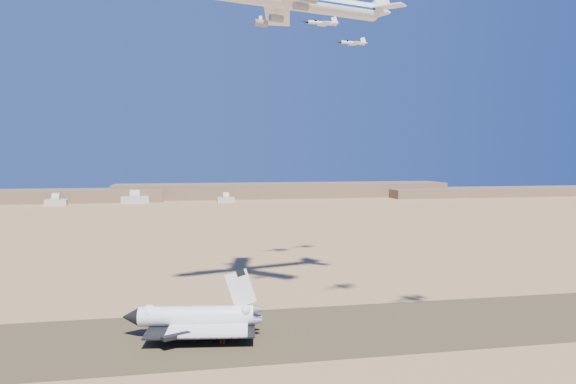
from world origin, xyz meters
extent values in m
plane|color=#AF7C4D|center=(0.00, 0.00, 0.00)|extent=(1200.00, 1200.00, 0.00)
cube|color=#4A3A25|center=(0.00, 0.00, 0.03)|extent=(600.00, 50.00, 0.06)
cube|color=brown|center=(120.00, 540.00, 9.00)|extent=(420.00, 60.00, 18.00)
cube|color=brown|center=(400.00, 510.00, 5.50)|extent=(300.00, 60.00, 11.00)
cube|color=beige|center=(-140.00, 470.00, 3.25)|extent=(22.00, 14.00, 6.50)
cube|color=beige|center=(-60.00, 485.00, 3.75)|extent=(30.00, 15.00, 7.50)
cube|color=beige|center=(40.00, 475.00, 2.75)|extent=(19.00, 12.50, 5.50)
cylinder|color=silver|center=(-11.16, 1.34, 6.04)|extent=(32.69, 10.03, 5.64)
cone|color=black|center=(-29.31, 3.87, 6.04)|extent=(5.23, 5.93, 5.36)
sphere|color=silver|center=(-24.13, 3.15, 6.85)|extent=(5.24, 5.24, 5.24)
cube|color=silver|center=(-7.17, 0.79, 3.73)|extent=(25.27, 26.99, 0.91)
cube|color=black|center=(-9.17, 1.07, 3.27)|extent=(33.25, 28.10, 0.50)
cube|color=silver|center=(1.80, -0.46, 13.89)|extent=(9.34, 1.98, 11.60)
cylinder|color=gray|center=(-24.13, 3.15, 1.61)|extent=(0.36, 0.36, 3.22)
cylinder|color=black|center=(-24.13, 3.15, 0.55)|extent=(1.16, 0.60, 1.11)
cylinder|color=gray|center=(-5.87, -4.48, 1.61)|extent=(0.36, 0.36, 3.22)
cylinder|color=black|center=(-5.87, -4.48, 0.55)|extent=(1.16, 0.60, 1.11)
cylinder|color=gray|center=(-4.49, 5.50, 1.61)|extent=(0.36, 0.36, 3.22)
cylinder|color=black|center=(-4.49, 5.50, 0.55)|extent=(1.16, 0.60, 1.11)
cylinder|color=white|center=(22.09, 22.37, 102.59)|extent=(63.73, 23.97, 6.08)
cube|color=white|center=(19.65, 37.50, 101.45)|extent=(14.16, 29.65, 0.67)
cube|color=white|center=(56.66, 26.04, 103.54)|extent=(11.17, 11.00, 0.48)
cube|color=white|center=(53.20, 37.90, 103.54)|extent=(7.55, 11.39, 0.48)
cylinder|color=gray|center=(22.67, 13.63, 98.60)|extent=(5.25, 3.70, 2.47)
cylinder|color=gray|center=(17.87, 30.05, 98.60)|extent=(5.25, 3.70, 2.47)
cylinder|color=gray|center=(13.64, 37.72, 98.60)|extent=(5.25, 3.70, 2.47)
imported|color=#C6380B|center=(-3.78, -7.91, 0.93)|extent=(0.58, 0.73, 1.74)
imported|color=#C6380B|center=(-4.63, -7.66, 0.89)|extent=(0.83, 0.93, 1.67)
imported|color=#C6380B|center=(-0.97, -6.25, 0.86)|extent=(1.04, 0.96, 1.60)
cylinder|color=white|center=(43.83, 67.12, 106.72)|extent=(12.58, 3.05, 1.46)
cone|color=black|center=(36.39, 66.16, 106.72)|extent=(2.86, 1.69, 1.35)
sphere|color=black|center=(40.73, 66.72, 107.25)|extent=(1.46, 1.46, 1.46)
cube|color=white|center=(44.86, 67.25, 106.52)|extent=(4.68, 8.73, 0.26)
cube|color=white|center=(48.99, 67.78, 106.72)|extent=(2.94, 5.46, 0.21)
cube|color=white|center=(49.20, 67.81, 108.18)|extent=(3.16, 0.66, 3.52)
cylinder|color=white|center=(61.14, 79.66, 101.82)|extent=(11.61, 3.01, 1.35)
cone|color=black|center=(54.29, 78.65, 101.82)|extent=(2.65, 1.60, 1.25)
sphere|color=black|center=(58.29, 79.24, 102.30)|extent=(1.35, 1.35, 1.35)
cube|color=white|center=(62.09, 79.80, 101.63)|extent=(4.45, 8.10, 0.24)
cube|color=white|center=(65.90, 80.36, 101.82)|extent=(2.79, 5.06, 0.19)
cube|color=white|center=(66.09, 80.39, 103.17)|extent=(2.91, 0.66, 3.25)
camera|label=1|loc=(-16.53, -159.81, 51.88)|focal=35.00mm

